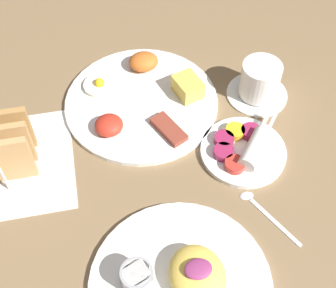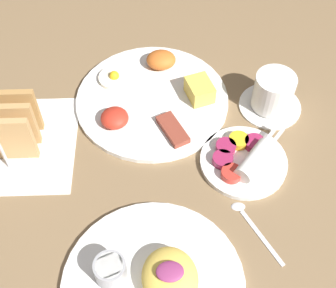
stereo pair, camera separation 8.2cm
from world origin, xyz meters
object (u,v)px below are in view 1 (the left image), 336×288
plate_breakfast (142,99)px  coffee_cup (259,82)px  plate_foreground (181,281)px  plate_condiments (244,149)px  toast_rack (3,148)px

plate_breakfast → coffee_cup: coffee_cup is taller
plate_breakfast → coffee_cup: size_ratio=2.48×
plate_breakfast → plate_foreground: size_ratio=1.09×
plate_condiments → plate_foreground: size_ratio=0.57×
toast_rack → coffee_cup: toast_rack is taller
plate_breakfast → coffee_cup: 0.23m
plate_condiments → coffee_cup: (0.07, 0.13, 0.02)m
plate_foreground → coffee_cup: coffee_cup is taller
toast_rack → coffee_cup: 0.49m
toast_rack → coffee_cup: size_ratio=0.97×
plate_breakfast → plate_condiments: (0.16, -0.16, 0.00)m
plate_condiments → toast_rack: bearing=172.4°
plate_foreground → toast_rack: 0.37m
plate_breakfast → plate_condiments: bearing=-44.7°
plate_breakfast → plate_foreground: 0.37m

